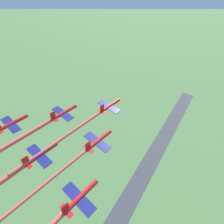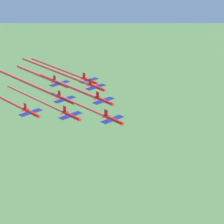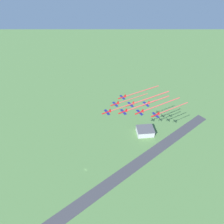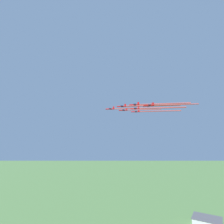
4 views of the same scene
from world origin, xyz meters
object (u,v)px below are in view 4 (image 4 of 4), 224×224
at_px(hangar, 207,223).
at_px(jet_5, 136,112).
at_px(jet_3, 135,105).
at_px(jet_6, 149,105).
at_px(jet_2, 123,110).
at_px(jet_4, 135,109).
at_px(jet_7, 148,106).
at_px(jet_1, 122,106).
at_px(jet_0, 110,109).

distance_m(hangar, jet_5, 178.65).
height_order(jet_3, jet_5, jet_3).
bearing_deg(jet_6, jet_2, 40.36).
bearing_deg(jet_2, jet_5, -59.53).
bearing_deg(jet_4, jet_7, -120.47).
relative_size(jet_4, jet_7, 1.00).
bearing_deg(jet_1, jet_5, -29.54).
xyz_separation_m(jet_2, jet_5, (-10.52, -14.05, -0.88)).
bearing_deg(jet_5, jet_4, 180.00).
bearing_deg(jet_5, jet_3, -180.00).
bearing_deg(hangar, jet_5, 49.95).
xyz_separation_m(jet_3, jet_5, (13.75, -32.83, -2.14)).
bearing_deg(hangar, jet_7, 66.85).
height_order(jet_0, jet_2, jet_0).
xyz_separation_m(jet_1, jet_4, (-10.52, -14.05, -1.46)).
bearing_deg(hangar, jet_0, 50.78).
height_order(jet_2, jet_6, jet_2).
bearing_deg(jet_6, jet_5, 18.78).
relative_size(jet_0, jet_6, 1.00).
relative_size(jet_1, jet_4, 1.00).
xyz_separation_m(hangar, jet_7, (41.47, 96.97, 148.52)).
height_order(jet_0, jet_6, jet_0).
distance_m(jet_1, jet_7, 30.26).
bearing_deg(jet_7, jet_5, 29.54).
height_order(hangar, jet_3, jet_3).
distance_m(jet_6, jet_7, 18.03).
relative_size(jet_4, jet_5, 1.00).
bearing_deg(jet_6, jet_3, 59.53).
distance_m(jet_1, jet_2, 17.86).
bearing_deg(jet_6, jet_4, 29.54).
bearing_deg(jet_6, jet_7, -0.00).
distance_m(jet_0, jet_6, 52.70).
distance_m(jet_5, jet_7, 30.75).
bearing_deg(jet_6, jet_0, 59.53).
height_order(hangar, jet_1, jet_1).
xyz_separation_m(hangar, jet_1, (69.37, 108.66, 148.97)).
relative_size(jet_1, jet_2, 1.00).
distance_m(jet_3, jet_5, 35.66).
xyz_separation_m(jet_1, jet_6, (-34.78, 4.73, -3.32)).
distance_m(jet_2, jet_6, 46.75).
distance_m(jet_1, jet_4, 17.61).
xyz_separation_m(jet_1, jet_2, (6.88, -16.42, -1.54)).
bearing_deg(jet_0, jet_7, -101.09).
height_order(jet_0, jet_7, jet_7).
xyz_separation_m(jet_1, jet_5, (-3.64, -30.47, -2.41)).
xyz_separation_m(hangar, jet_2, (76.25, 92.24, 147.43)).
bearing_deg(jet_2, jet_0, 120.47).
distance_m(jet_2, jet_7, 35.12).
relative_size(jet_4, jet_6, 1.00).
relative_size(hangar, jet_6, 3.37).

